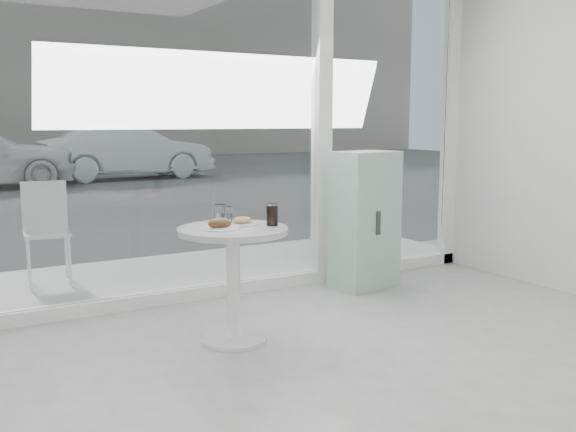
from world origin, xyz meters
TOP-DOWN VIEW (x-y plane):
  - storefront at (0.07, 3.00)m, footprint 5.00×0.14m
  - main_table at (-0.50, 1.90)m, footprint 0.72×0.72m
  - patio_deck at (0.00, 3.80)m, footprint 5.60×1.60m
  - street at (0.00, 16.00)m, footprint 40.00×24.00m
  - mint_cabinet at (1.11, 2.62)m, footprint 0.60×0.45m
  - patio_chair at (-1.31, 4.03)m, footprint 0.42×0.42m
  - car_silver at (2.36, 14.17)m, footprint 4.23×1.65m
  - plate_fritter at (-0.60, 1.88)m, footprint 0.26×0.26m
  - plate_donut at (-0.40, 1.96)m, footprint 0.20×0.20m
  - water_tumbler_a at (-0.50, 2.09)m, footprint 0.08×0.08m
  - water_tumbler_b at (-0.47, 2.06)m, footprint 0.07×0.07m
  - cola_glass at (-0.24, 1.84)m, footprint 0.08×0.08m

SIDE VIEW (x-z plane):
  - street at x=0.00m, z-range 0.00..0.00m
  - patio_deck at x=0.00m, z-range 0.00..0.05m
  - main_table at x=-0.50m, z-range 0.17..0.94m
  - patio_chair at x=-1.31m, z-range 0.11..0.99m
  - mint_cabinet at x=1.11m, z-range 0.00..1.20m
  - car_silver at x=2.36m, z-range 0.00..1.37m
  - plate_donut at x=-0.40m, z-range 0.76..0.82m
  - plate_fritter at x=-0.60m, z-range 0.76..0.83m
  - water_tumbler_b at x=-0.47m, z-range 0.76..0.88m
  - water_tumbler_a at x=-0.50m, z-range 0.76..0.89m
  - cola_glass at x=-0.24m, z-range 0.77..0.92m
  - storefront at x=0.07m, z-range 0.21..3.21m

